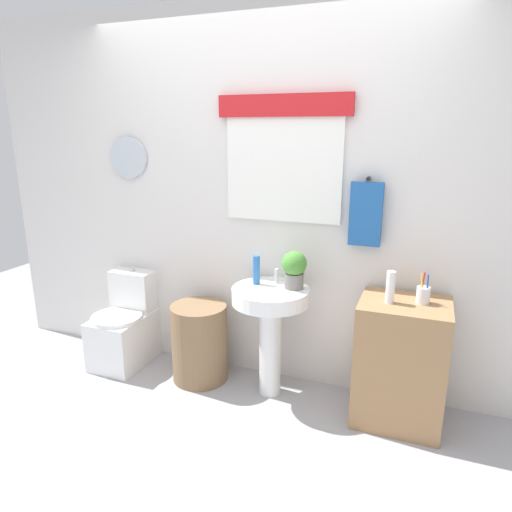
{
  "coord_description": "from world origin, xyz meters",
  "views": [
    {
      "loc": [
        1.09,
        -1.84,
        1.77
      ],
      "look_at": [
        0.08,
        0.8,
        0.99
      ],
      "focal_mm": 32.19,
      "sensor_mm": 36.0,
      "label": 1
    }
  ],
  "objects_px": {
    "laundry_hamper": "(200,342)",
    "potted_plant": "(294,268)",
    "wooden_cabinet": "(400,362)",
    "lotion_bottle": "(390,287)",
    "toothbrush_cup": "(423,295)",
    "soap_bottle": "(256,270)",
    "pedestal_sink": "(270,315)",
    "toilet": "(125,328)"
  },
  "relations": [
    {
      "from": "laundry_hamper",
      "to": "potted_plant",
      "type": "distance_m",
      "value": 0.92
    },
    {
      "from": "wooden_cabinet",
      "to": "laundry_hamper",
      "type": "bearing_deg",
      "value": 180.0
    },
    {
      "from": "toilet",
      "to": "pedestal_sink",
      "type": "bearing_deg",
      "value": -1.53
    },
    {
      "from": "wooden_cabinet",
      "to": "toothbrush_cup",
      "type": "relative_size",
      "value": 4.25
    },
    {
      "from": "toilet",
      "to": "potted_plant",
      "type": "xyz_separation_m",
      "value": [
        1.35,
        0.03,
        0.63
      ]
    },
    {
      "from": "potted_plant",
      "to": "wooden_cabinet",
      "type": "bearing_deg",
      "value": -4.85
    },
    {
      "from": "soap_bottle",
      "to": "toothbrush_cup",
      "type": "height_order",
      "value": "toothbrush_cup"
    },
    {
      "from": "laundry_hamper",
      "to": "potted_plant",
      "type": "relative_size",
      "value": 2.27
    },
    {
      "from": "wooden_cabinet",
      "to": "potted_plant",
      "type": "distance_m",
      "value": 0.88
    },
    {
      "from": "pedestal_sink",
      "to": "wooden_cabinet",
      "type": "distance_m",
      "value": 0.87
    },
    {
      "from": "wooden_cabinet",
      "to": "potted_plant",
      "type": "bearing_deg",
      "value": 175.15
    },
    {
      "from": "toilet",
      "to": "potted_plant",
      "type": "bearing_deg",
      "value": 1.17
    },
    {
      "from": "pedestal_sink",
      "to": "wooden_cabinet",
      "type": "height_order",
      "value": "wooden_cabinet"
    },
    {
      "from": "pedestal_sink",
      "to": "potted_plant",
      "type": "xyz_separation_m",
      "value": [
        0.14,
        0.06,
        0.33
      ]
    },
    {
      "from": "pedestal_sink",
      "to": "potted_plant",
      "type": "relative_size",
      "value": 3.07
    },
    {
      "from": "pedestal_sink",
      "to": "laundry_hamper",
      "type": "bearing_deg",
      "value": -180.0
    },
    {
      "from": "wooden_cabinet",
      "to": "toothbrush_cup",
      "type": "distance_m",
      "value": 0.46
    },
    {
      "from": "laundry_hamper",
      "to": "pedestal_sink",
      "type": "relative_size",
      "value": 0.74
    },
    {
      "from": "laundry_hamper",
      "to": "toothbrush_cup",
      "type": "relative_size",
      "value": 3.07
    },
    {
      "from": "toilet",
      "to": "soap_bottle",
      "type": "distance_m",
      "value": 1.24
    },
    {
      "from": "pedestal_sink",
      "to": "lotion_bottle",
      "type": "relative_size",
      "value": 3.96
    },
    {
      "from": "lotion_bottle",
      "to": "laundry_hamper",
      "type": "bearing_deg",
      "value": 178.23
    },
    {
      "from": "laundry_hamper",
      "to": "wooden_cabinet",
      "type": "bearing_deg",
      "value": 0.0
    },
    {
      "from": "pedestal_sink",
      "to": "toothbrush_cup",
      "type": "distance_m",
      "value": 0.98
    },
    {
      "from": "laundry_hamper",
      "to": "pedestal_sink",
      "type": "distance_m",
      "value": 0.62
    },
    {
      "from": "pedestal_sink",
      "to": "wooden_cabinet",
      "type": "bearing_deg",
      "value": -0.0
    },
    {
      "from": "toilet",
      "to": "toothbrush_cup",
      "type": "distance_m",
      "value": 2.22
    },
    {
      "from": "wooden_cabinet",
      "to": "potted_plant",
      "type": "xyz_separation_m",
      "value": [
        -0.71,
        0.06,
        0.51
      ]
    },
    {
      "from": "toilet",
      "to": "lotion_bottle",
      "type": "xyz_separation_m",
      "value": [
        1.97,
        -0.07,
        0.61
      ]
    },
    {
      "from": "toilet",
      "to": "pedestal_sink",
      "type": "xyz_separation_m",
      "value": [
        1.21,
        -0.03,
        0.3
      ]
    },
    {
      "from": "pedestal_sink",
      "to": "soap_bottle",
      "type": "distance_m",
      "value": 0.32
    },
    {
      "from": "potted_plant",
      "to": "lotion_bottle",
      "type": "bearing_deg",
      "value": -9.23
    },
    {
      "from": "pedestal_sink",
      "to": "lotion_bottle",
      "type": "height_order",
      "value": "lotion_bottle"
    },
    {
      "from": "toilet",
      "to": "soap_bottle",
      "type": "relative_size",
      "value": 3.65
    },
    {
      "from": "wooden_cabinet",
      "to": "lotion_bottle",
      "type": "relative_size",
      "value": 4.06
    },
    {
      "from": "lotion_bottle",
      "to": "wooden_cabinet",
      "type": "bearing_deg",
      "value": 23.46
    },
    {
      "from": "soap_bottle",
      "to": "potted_plant",
      "type": "distance_m",
      "value": 0.26
    },
    {
      "from": "laundry_hamper",
      "to": "toilet",
      "type": "bearing_deg",
      "value": 177.22
    },
    {
      "from": "potted_plant",
      "to": "toothbrush_cup",
      "type": "height_order",
      "value": "potted_plant"
    },
    {
      "from": "pedestal_sink",
      "to": "potted_plant",
      "type": "bearing_deg",
      "value": 23.2
    },
    {
      "from": "toilet",
      "to": "soap_bottle",
      "type": "bearing_deg",
      "value": 0.92
    },
    {
      "from": "potted_plant",
      "to": "toothbrush_cup",
      "type": "distance_m",
      "value": 0.8
    }
  ]
}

